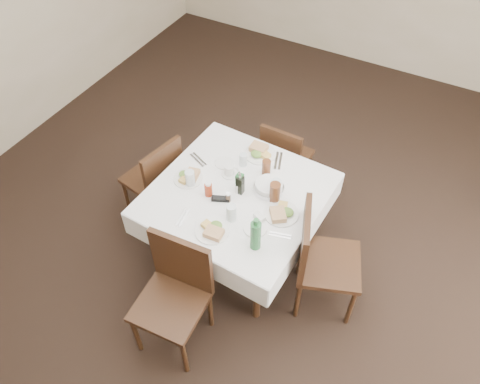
{
  "coord_description": "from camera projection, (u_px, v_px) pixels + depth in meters",
  "views": [
    {
      "loc": [
        0.98,
        -2.11,
        3.4
      ],
      "look_at": [
        -0.16,
        -0.02,
        0.8
      ],
      "focal_mm": 35.0,
      "sensor_mm": 36.0,
      "label": 1
    }
  ],
  "objects": [
    {
      "name": "oil_cruet_dark",
      "position": [
        240.0,
        184.0,
        3.51
      ],
      "size": [
        0.05,
        0.05,
        0.21
      ],
      "color": "black",
      "rests_on": "dining_table"
    },
    {
      "name": "meal_north",
      "position": [
        260.0,
        152.0,
        3.85
      ],
      "size": [
        0.26,
        0.26,
        0.06
      ],
      "color": "white",
      "rests_on": "dining_table"
    },
    {
      "name": "salt_shaker",
      "position": [
        237.0,
        188.0,
        3.55
      ],
      "size": [
        0.04,
        0.04,
        0.08
      ],
      "color": "white",
      "rests_on": "dining_table"
    },
    {
      "name": "water_s",
      "position": [
        231.0,
        213.0,
        3.35
      ],
      "size": [
        0.07,
        0.07,
        0.14
      ],
      "color": "silver",
      "rests_on": "dining_table"
    },
    {
      "name": "chair_south",
      "position": [
        176.0,
        288.0,
        3.25
      ],
      "size": [
        0.49,
        0.49,
        0.97
      ],
      "color": "black",
      "rests_on": "ground"
    },
    {
      "name": "iced_tea_b",
      "position": [
        275.0,
        192.0,
        3.46
      ],
      "size": [
        0.08,
        0.08,
        0.17
      ],
      "color": "brown",
      "rests_on": "dining_table"
    },
    {
      "name": "chair_north",
      "position": [
        284.0,
        156.0,
        4.27
      ],
      "size": [
        0.41,
        0.41,
        0.84
      ],
      "color": "black",
      "rests_on": "ground"
    },
    {
      "name": "water_n",
      "position": [
        243.0,
        160.0,
        3.74
      ],
      "size": [
        0.06,
        0.06,
        0.11
      ],
      "color": "silver",
      "rests_on": "dining_table"
    },
    {
      "name": "chair_east",
      "position": [
        318.0,
        256.0,
        3.43
      ],
      "size": [
        0.59,
        0.59,
        0.97
      ],
      "color": "black",
      "rests_on": "ground"
    },
    {
      "name": "chair_west",
      "position": [
        157.0,
        176.0,
        4.04
      ],
      "size": [
        0.49,
        0.49,
        0.89
      ],
      "color": "black",
      "rests_on": "ground"
    },
    {
      "name": "meal_east",
      "position": [
        281.0,
        213.0,
        3.41
      ],
      "size": [
        0.26,
        0.26,
        0.06
      ],
      "color": "white",
      "rests_on": "dining_table"
    },
    {
      "name": "ketchup_bottle",
      "position": [
        208.0,
        189.0,
        3.51
      ],
      "size": [
        0.06,
        0.06,
        0.13
      ],
      "color": "#A73315",
      "rests_on": "dining_table"
    },
    {
      "name": "coffee_mug",
      "position": [
        230.0,
        171.0,
        3.68
      ],
      "size": [
        0.13,
        0.12,
        0.09
      ],
      "color": "white",
      "rests_on": "dining_table"
    },
    {
      "name": "oil_cruet_green",
      "position": [
        240.0,
        182.0,
        3.52
      ],
      "size": [
        0.05,
        0.05,
        0.21
      ],
      "color": "#286C36",
      "rests_on": "dining_table"
    },
    {
      "name": "room_shell",
      "position": [
        264.0,
        97.0,
        2.81
      ],
      "size": [
        6.04,
        7.04,
        2.8
      ],
      "color": "#BFB08E",
      "rests_on": "ground"
    },
    {
      "name": "meal_south",
      "position": [
        213.0,
        230.0,
        3.3
      ],
      "size": [
        0.25,
        0.25,
        0.05
      ],
      "color": "white",
      "rests_on": "dining_table"
    },
    {
      "name": "green_bottle",
      "position": [
        256.0,
        235.0,
        3.14
      ],
      "size": [
        0.08,
        0.08,
        0.29
      ],
      "color": "#286C36",
      "rests_on": "dining_table"
    },
    {
      "name": "bread_basket",
      "position": [
        269.0,
        187.0,
        3.56
      ],
      "size": [
        0.23,
        0.23,
        0.08
      ],
      "color": "silver",
      "rests_on": "dining_table"
    },
    {
      "name": "sunglasses",
      "position": [
        221.0,
        199.0,
        3.51
      ],
      "size": [
        0.14,
        0.09,
        0.03
      ],
      "color": "black",
      "rests_on": "dining_table"
    },
    {
      "name": "ground_plane",
      "position": [
        257.0,
        259.0,
        4.07
      ],
      "size": [
        7.0,
        7.0,
        0.0
      ],
      "primitive_type": "plane",
      "color": "black"
    },
    {
      "name": "water_e",
      "position": [
        276.0,
        188.0,
        3.51
      ],
      "size": [
        0.08,
        0.08,
        0.15
      ],
      "color": "silver",
      "rests_on": "dining_table"
    },
    {
      "name": "cutlery_n",
      "position": [
        278.0,
        161.0,
        3.8
      ],
      "size": [
        0.11,
        0.21,
        0.01
      ],
      "color": "silver",
      "rests_on": "dining_table"
    },
    {
      "name": "side_plate_b",
      "position": [
        255.0,
        228.0,
        3.33
      ],
      "size": [
        0.17,
        0.17,
        0.01
      ],
      "color": "white",
      "rests_on": "dining_table"
    },
    {
      "name": "water_w",
      "position": [
        190.0,
        178.0,
        3.58
      ],
      "size": [
        0.07,
        0.07,
        0.14
      ],
      "color": "silver",
      "rests_on": "dining_table"
    },
    {
      "name": "cutlery_w",
      "position": [
        198.0,
        160.0,
        3.81
      ],
      "size": [
        0.19,
        0.12,
        0.01
      ],
      "color": "silver",
      "rests_on": "dining_table"
    },
    {
      "name": "side_plate_a",
      "position": [
        224.0,
        163.0,
        3.79
      ],
      "size": [
        0.15,
        0.15,
        0.01
      ],
      "color": "white",
      "rests_on": "dining_table"
    },
    {
      "name": "cutlery_s",
      "position": [
        183.0,
        217.0,
        3.4
      ],
      "size": [
        0.07,
        0.18,
        0.01
      ],
      "color": "silver",
      "rests_on": "dining_table"
    },
    {
      "name": "meal_west",
      "position": [
        188.0,
        177.0,
        3.66
      ],
      "size": [
        0.23,
        0.23,
        0.05
      ],
      "color": "white",
      "rests_on": "dining_table"
    },
    {
      "name": "sugar_caddy",
      "position": [
        259.0,
        217.0,
        3.38
      ],
      "size": [
        0.1,
        0.08,
        0.04
      ],
      "color": "white",
      "rests_on": "dining_table"
    },
    {
      "name": "cutlery_e",
      "position": [
        280.0,
        235.0,
        3.29
      ],
      "size": [
        0.16,
        0.08,
        0.01
      ],
      "color": "silver",
      "rests_on": "dining_table"
    },
    {
      "name": "pepper_shaker",
      "position": [
        228.0,
        197.0,
        3.49
      ],
      "size": [
        0.04,
        0.04,
        0.08
      ],
      "color": "#463222",
      "rests_on": "dining_table"
    },
    {
      "name": "iced_tea_a",
      "position": [
        266.0,
        168.0,
        3.65
      ],
      "size": [
        0.07,
        0.07,
        0.14
      ],
      "color": "brown",
      "rests_on": "dining_table"
    },
    {
      "name": "dining_table",
      "position": [
        237.0,
        200.0,
        3.64
      ],
      "size": [
        1.31,
        1.31,
        0.76
      ],
      "color": "black",
      "rests_on": "ground"
    }
  ]
}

